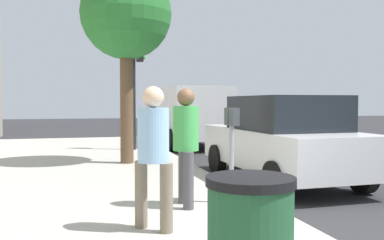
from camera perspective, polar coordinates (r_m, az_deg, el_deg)
name	(u,v)px	position (r m, az deg, el deg)	size (l,w,h in m)	color
ground_plane	(310,238)	(5.55, 15.44, -14.91)	(80.00, 80.00, 0.00)	#2B2B2D
parking_meter	(232,135)	(6.33, 5.32, -1.94)	(0.36, 0.12, 1.41)	gray
pedestrian_at_meter	(186,138)	(6.10, -0.83, -2.40)	(0.52, 0.37, 1.69)	#47474C
pedestrian_bystander	(153,147)	(4.98, -5.18, -3.60)	(0.42, 0.40, 1.68)	#726656
parked_sedan_near	(283,139)	(8.93, 11.98, -2.47)	(4.45, 2.06, 1.77)	silver
parked_van_far	(188,113)	(16.09, -0.56, 1.00)	(5.22, 2.17, 2.18)	silver
street_tree	(126,16)	(10.78, -8.77, 13.54)	(2.21, 2.21, 4.75)	brown
traffic_signal	(137,73)	(13.61, -7.37, 6.29)	(0.24, 0.44, 3.60)	black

